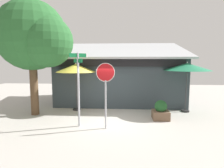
{
  "coord_description": "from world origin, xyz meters",
  "views": [
    {
      "loc": [
        0.83,
        -8.81,
        2.83
      ],
      "look_at": [
        0.15,
        1.2,
        1.6
      ],
      "focal_mm": 31.11,
      "sensor_mm": 36.0,
      "label": 1
    }
  ],
  "objects_px": {
    "stop_sign": "(106,83)",
    "patio_umbrella_forest_green_center": "(187,67)",
    "patio_umbrella_mustard_left": "(76,68)",
    "sidewalk_planter": "(161,111)",
    "street_sign_post": "(78,83)",
    "shade_tree": "(35,37)"
  },
  "relations": [
    {
      "from": "street_sign_post",
      "to": "stop_sign",
      "type": "relative_size",
      "value": 1.15
    },
    {
      "from": "stop_sign",
      "to": "patio_umbrella_forest_green_center",
      "type": "relative_size",
      "value": 0.99
    },
    {
      "from": "street_sign_post",
      "to": "patio_umbrella_forest_green_center",
      "type": "xyz_separation_m",
      "value": [
        5.29,
        2.74,
        0.58
      ]
    },
    {
      "from": "sidewalk_planter",
      "to": "shade_tree",
      "type": "bearing_deg",
      "value": 177.41
    },
    {
      "from": "street_sign_post",
      "to": "patio_umbrella_mustard_left",
      "type": "distance_m",
      "value": 2.85
    },
    {
      "from": "shade_tree",
      "to": "patio_umbrella_mustard_left",
      "type": "bearing_deg",
      "value": 34.36
    },
    {
      "from": "street_sign_post",
      "to": "patio_umbrella_mustard_left",
      "type": "bearing_deg",
      "value": 106.43
    },
    {
      "from": "patio_umbrella_mustard_left",
      "to": "sidewalk_planter",
      "type": "relative_size",
      "value": 2.89
    },
    {
      "from": "street_sign_post",
      "to": "shade_tree",
      "type": "height_order",
      "value": "shade_tree"
    },
    {
      "from": "street_sign_post",
      "to": "stop_sign",
      "type": "bearing_deg",
      "value": -9.54
    },
    {
      "from": "patio_umbrella_mustard_left",
      "to": "shade_tree",
      "type": "xyz_separation_m",
      "value": [
        -1.69,
        -1.16,
        1.57
      ]
    },
    {
      "from": "street_sign_post",
      "to": "patio_umbrella_forest_green_center",
      "type": "height_order",
      "value": "street_sign_post"
    },
    {
      "from": "stop_sign",
      "to": "patio_umbrella_mustard_left",
      "type": "bearing_deg",
      "value": 124.2
    },
    {
      "from": "stop_sign",
      "to": "shade_tree",
      "type": "bearing_deg",
      "value": 154.73
    },
    {
      "from": "shade_tree",
      "to": "stop_sign",
      "type": "bearing_deg",
      "value": -25.27
    },
    {
      "from": "stop_sign",
      "to": "shade_tree",
      "type": "height_order",
      "value": "shade_tree"
    },
    {
      "from": "stop_sign",
      "to": "patio_umbrella_forest_green_center",
      "type": "height_order",
      "value": "patio_umbrella_forest_green_center"
    },
    {
      "from": "patio_umbrella_mustard_left",
      "to": "patio_umbrella_forest_green_center",
      "type": "distance_m",
      "value": 6.09
    },
    {
      "from": "stop_sign",
      "to": "patio_umbrella_forest_green_center",
      "type": "bearing_deg",
      "value": 35.45
    },
    {
      "from": "street_sign_post",
      "to": "patio_umbrella_forest_green_center",
      "type": "relative_size",
      "value": 1.14
    },
    {
      "from": "patio_umbrella_forest_green_center",
      "to": "shade_tree",
      "type": "relative_size",
      "value": 0.47
    },
    {
      "from": "street_sign_post",
      "to": "patio_umbrella_mustard_left",
      "type": "xyz_separation_m",
      "value": [
        -0.79,
        2.69,
        0.5
      ]
    }
  ]
}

